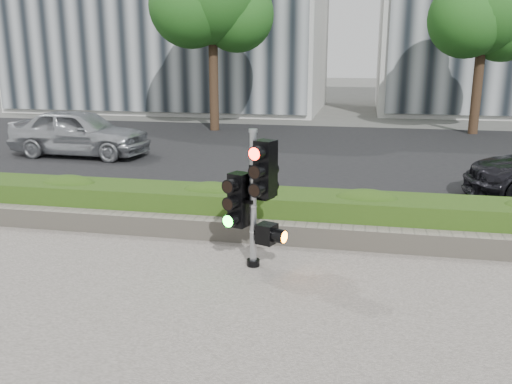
% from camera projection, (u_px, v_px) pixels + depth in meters
% --- Properties ---
extents(ground, '(120.00, 120.00, 0.00)m').
position_uv_depth(ground, '(248.00, 292.00, 7.17)').
color(ground, '#51514C').
rests_on(ground, ground).
extents(road, '(60.00, 13.00, 0.02)m').
position_uv_depth(road, '(316.00, 155.00, 16.66)').
color(road, black).
rests_on(road, ground).
extents(curb, '(60.00, 0.25, 0.12)m').
position_uv_depth(curb, '(283.00, 218.00, 10.15)').
color(curb, gray).
rests_on(curb, ground).
extents(stone_wall, '(12.00, 0.32, 0.34)m').
position_uv_depth(stone_wall, '(272.00, 232.00, 8.92)').
color(stone_wall, gray).
rests_on(stone_wall, sidewalk).
extents(hedge, '(12.00, 1.00, 0.68)m').
position_uv_depth(hedge, '(278.00, 211.00, 9.50)').
color(hedge, '#4D7022').
rests_on(hedge, sidewalk).
extents(tree_right, '(4.10, 3.58, 6.53)m').
position_uv_depth(tree_right, '(484.00, 12.00, 19.75)').
color(tree_right, black).
rests_on(tree_right, ground).
extents(traffic_signal, '(0.75, 0.63, 2.03)m').
position_uv_depth(traffic_signal, '(256.00, 192.00, 7.71)').
color(traffic_signal, black).
rests_on(traffic_signal, sidewalk).
extents(car_silver, '(4.25, 1.87, 1.42)m').
position_uv_depth(car_silver, '(79.00, 132.00, 16.23)').
color(car_silver, '#ACAFB4').
rests_on(car_silver, road).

